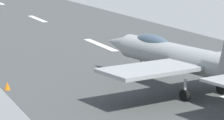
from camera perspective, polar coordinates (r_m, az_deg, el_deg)
The scene contains 2 objects.
fighter_jet at distance 38.49m, azimuth 7.42°, elevation 0.20°, with size 17.95×14.04×5.54m.
marker_cone_mid at distance 39.86m, azimuth -10.34°, elevation -2.56°, with size 0.44×0.44×0.55m, color orange.
Camera 1 is at (-27.67, 20.71, 9.43)m, focal length 92.31 mm.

